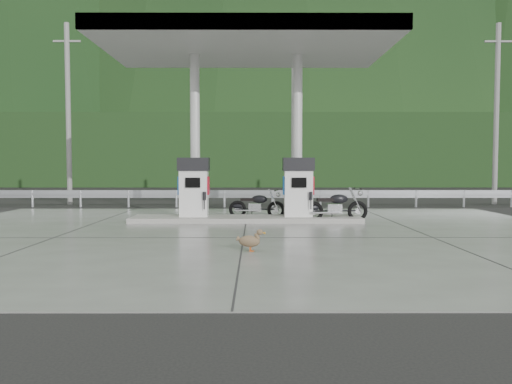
{
  "coord_description": "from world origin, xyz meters",
  "views": [
    {
      "loc": [
        0.27,
        -12.74,
        1.72
      ],
      "look_at": [
        0.3,
        1.0,
        1.0
      ],
      "focal_mm": 35.0,
      "sensor_mm": 36.0,
      "label": 1
    }
  ],
  "objects_px": {
    "motorcycle_left": "(257,206)",
    "gas_pump_left": "(194,187)",
    "gas_pump_right": "(298,187)",
    "duck": "(249,242)",
    "motorcycle_right": "(336,207)"
  },
  "relations": [
    {
      "from": "gas_pump_left",
      "to": "motorcycle_left",
      "type": "distance_m",
      "value": 2.2
    },
    {
      "from": "motorcycle_left",
      "to": "duck",
      "type": "xyz_separation_m",
      "value": [
        -0.17,
        -6.22,
        -0.22
      ]
    },
    {
      "from": "motorcycle_left",
      "to": "duck",
      "type": "bearing_deg",
      "value": -80.74
    },
    {
      "from": "motorcycle_left",
      "to": "duck",
      "type": "distance_m",
      "value": 6.22
    },
    {
      "from": "motorcycle_left",
      "to": "motorcycle_right",
      "type": "xyz_separation_m",
      "value": [
        2.41,
        -0.91,
        0.04
      ]
    },
    {
      "from": "motorcycle_left",
      "to": "duck",
      "type": "height_order",
      "value": "motorcycle_left"
    },
    {
      "from": "gas_pump_right",
      "to": "gas_pump_left",
      "type": "bearing_deg",
      "value": 180.0
    },
    {
      "from": "gas_pump_left",
      "to": "duck",
      "type": "relative_size",
      "value": 3.37
    },
    {
      "from": "gas_pump_left",
      "to": "gas_pump_right",
      "type": "height_order",
      "value": "same"
    },
    {
      "from": "gas_pump_right",
      "to": "motorcycle_right",
      "type": "bearing_deg",
      "value": -3.05
    },
    {
      "from": "motorcycle_left",
      "to": "gas_pump_left",
      "type": "bearing_deg",
      "value": -145.28
    },
    {
      "from": "duck",
      "to": "motorcycle_right",
      "type": "bearing_deg",
      "value": 78.49
    },
    {
      "from": "motorcycle_left",
      "to": "motorcycle_right",
      "type": "distance_m",
      "value": 2.58
    },
    {
      "from": "gas_pump_left",
      "to": "gas_pump_right",
      "type": "xyz_separation_m",
      "value": [
        3.2,
        0.0,
        0.0
      ]
    },
    {
      "from": "gas_pump_right",
      "to": "motorcycle_left",
      "type": "distance_m",
      "value": 1.66
    }
  ]
}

